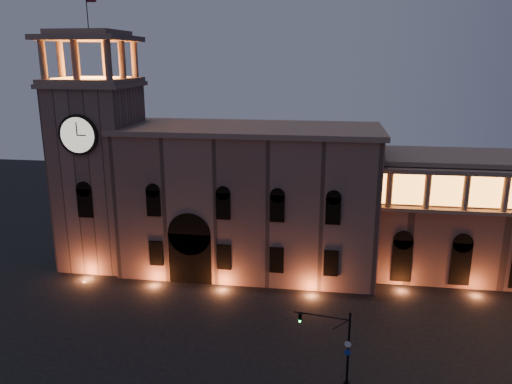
# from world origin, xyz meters

# --- Properties ---
(ground) EXTENTS (160.00, 160.00, 0.00)m
(ground) POSITION_xyz_m (0.00, 0.00, 0.00)
(ground) COLOR black
(ground) RESTS_ON ground
(government_building) EXTENTS (30.80, 12.80, 17.60)m
(government_building) POSITION_xyz_m (-2.08, 21.93, 8.77)
(government_building) COLOR #7A5A4F
(government_building) RESTS_ON ground
(clock_tower) EXTENTS (9.80, 9.80, 32.40)m
(clock_tower) POSITION_xyz_m (-20.50, 20.98, 12.50)
(clock_tower) COLOR #7A5A4F
(clock_tower) RESTS_ON ground
(traffic_light) EXTENTS (4.63, 1.02, 6.42)m
(traffic_light) POSITION_xyz_m (8.62, -0.25, 3.37)
(traffic_light) COLOR black
(traffic_light) RESTS_ON ground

